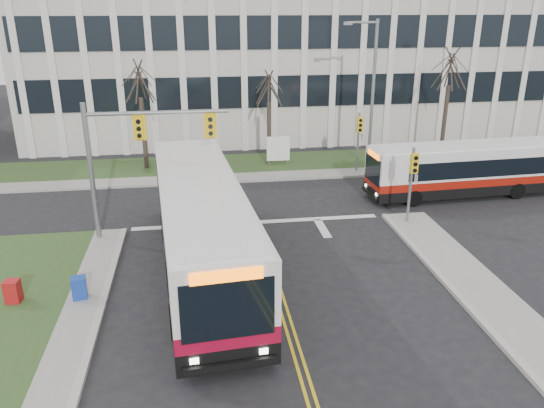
{
  "coord_description": "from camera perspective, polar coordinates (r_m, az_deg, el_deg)",
  "views": [
    {
      "loc": [
        -2.69,
        -15.58,
        10.0
      ],
      "look_at": [
        0.34,
        5.37,
        2.0
      ],
      "focal_mm": 35.0,
      "sensor_mm": 36.0,
      "label": 1
    }
  ],
  "objects": [
    {
      "name": "directory_sign",
      "position": [
        34.63,
        0.67,
        5.93
      ],
      "size": [
        1.5,
        0.12,
        2.0
      ],
      "color": "slate",
      "rests_on": "ground"
    },
    {
      "name": "bus_cross",
      "position": [
        30.98,
        19.98,
        3.36
      ],
      "size": [
        10.81,
        2.89,
        2.85
      ],
      "primitive_type": null,
      "rotation": [
        0.0,
        0.0,
        -1.52
      ],
      "color": "silver",
      "rests_on": "ground"
    },
    {
      "name": "signal_pole_far",
      "position": [
        33.37,
        9.32,
        7.45
      ],
      "size": [
        0.34,
        0.39,
        3.8
      ],
      "color": "slate",
      "rests_on": "ground"
    },
    {
      "name": "newspaper_box_red",
      "position": [
        21.01,
        -26.09,
        -8.57
      ],
      "size": [
        0.54,
        0.5,
        0.95
      ],
      "primitive_type": "cube",
      "rotation": [
        0.0,
        0.0,
        -0.1
      ],
      "color": "#A31516",
      "rests_on": "ground"
    },
    {
      "name": "bus_main",
      "position": [
        20.77,
        -7.58,
        -2.66
      ],
      "size": [
        4.12,
        13.89,
        3.65
      ],
      "primitive_type": null,
      "rotation": [
        0.0,
        0.0,
        0.09
      ],
      "color": "silver",
      "rests_on": "ground"
    },
    {
      "name": "office_building",
      "position": [
        46.4,
        1.4,
        15.75
      ],
      "size": [
        40.0,
        16.0,
        12.0
      ],
      "primitive_type": "cube",
      "color": "#BCB7AE",
      "rests_on": "ground"
    },
    {
      "name": "sidewalk_cross",
      "position": [
        33.24,
        5.55,
        3.22
      ],
      "size": [
        44.0,
        1.6,
        0.14
      ],
      "primitive_type": "cube",
      "color": "#9E9B93",
      "rests_on": "ground"
    },
    {
      "name": "tree_right",
      "position": [
        37.72,
        18.62,
        13.44
      ],
      "size": [
        1.8,
        1.8,
        8.25
      ],
      "color": "#42352B",
      "rests_on": "ground"
    },
    {
      "name": "tree_left",
      "position": [
        34.04,
        -14.07,
        12.53
      ],
      "size": [
        1.8,
        1.8,
        7.7
      ],
      "color": "#42352B",
      "rests_on": "ground"
    },
    {
      "name": "tree_mid",
      "position": [
        34.49,
        -0.32,
        12.17
      ],
      "size": [
        1.8,
        1.8,
        6.82
      ],
      "color": "#42352B",
      "rests_on": "ground"
    },
    {
      "name": "ground",
      "position": [
        18.71,
        1.36,
        -11.62
      ],
      "size": [
        120.0,
        120.0,
        0.0
      ],
      "primitive_type": "plane",
      "color": "black",
      "rests_on": "ground"
    },
    {
      "name": "newspaper_box_blue",
      "position": [
        20.32,
        -20.01,
        -8.63
      ],
      "size": [
        0.57,
        0.53,
        0.95
      ],
      "primitive_type": "cube",
      "rotation": [
        0.0,
        0.0,
        0.17
      ],
      "color": "#16369A",
      "rests_on": "ground"
    },
    {
      "name": "streetlight",
      "position": [
        33.88,
        10.55,
        12.21
      ],
      "size": [
        2.15,
        0.25,
        9.2
      ],
      "color": "slate",
      "rests_on": "ground"
    },
    {
      "name": "mast_arm_signal",
      "position": [
        23.64,
        -15.16,
        5.92
      ],
      "size": [
        6.11,
        0.38,
        6.2
      ],
      "color": "slate",
      "rests_on": "ground"
    },
    {
      "name": "signal_pole_near",
      "position": [
        25.68,
        14.85,
        3.02
      ],
      "size": [
        0.34,
        0.39,
        3.8
      ],
      "color": "slate",
      "rests_on": "ground"
    },
    {
      "name": "building_lawn",
      "position": [
        35.86,
        4.5,
        4.54
      ],
      "size": [
        44.0,
        5.0,
        0.12
      ],
      "primitive_type": "cube",
      "color": "#2C4C20",
      "rests_on": "ground"
    }
  ]
}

